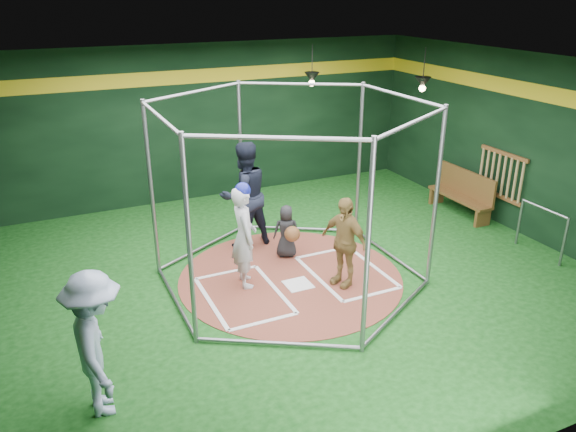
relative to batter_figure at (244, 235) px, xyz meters
name	(u,v)px	position (x,y,z in m)	size (l,w,h in m)	color
room_shell	(290,180)	(0.78, -0.11, 0.86)	(10.10, 9.10, 3.53)	#0D3C0E
clay_disc	(290,277)	(0.78, -0.12, -0.89)	(3.80, 3.80, 0.01)	brown
home_plate	(298,284)	(0.78, -0.42, -0.88)	(0.43, 0.43, 0.01)	white
batter_box_left	(243,295)	(-0.17, -0.37, -0.88)	(1.17, 1.77, 0.01)	white
batter_box_right	(346,272)	(1.73, -0.37, -0.88)	(1.17, 1.77, 0.01)	white
batting_cage	(291,195)	(0.78, -0.12, 0.60)	(4.05, 4.67, 3.00)	gray
bat_rack	(501,175)	(5.70, 0.28, 0.15)	(0.07, 1.25, 0.98)	brown
pendant_lamp_near	(312,78)	(2.98, 3.48, 1.84)	(0.34, 0.34, 0.90)	black
pendant_lamp_far	(423,83)	(4.78, 1.88, 1.84)	(0.34, 0.34, 0.90)	black
batter_figure	(244,235)	(0.00, 0.00, 0.00)	(0.49, 0.67, 1.78)	#BABAC1
visitor_leopard	(344,242)	(1.47, -0.68, -0.12)	(0.90, 0.37, 1.53)	tan
catcher_figure	(287,232)	(1.06, 0.63, -0.39)	(0.56, 0.62, 0.98)	black
umpire	(244,195)	(0.55, 1.43, 0.13)	(0.98, 0.77, 2.02)	black
bystander_blue	(97,344)	(-2.56, -2.10, 0.00)	(1.15, 0.66, 1.78)	#9CAFCF
dugout_bench	(463,192)	(5.40, 0.98, -0.40)	(0.39, 1.66, 0.97)	brown
steel_railing	(542,223)	(5.33, -1.22, -0.28)	(0.05, 1.07, 0.93)	gray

